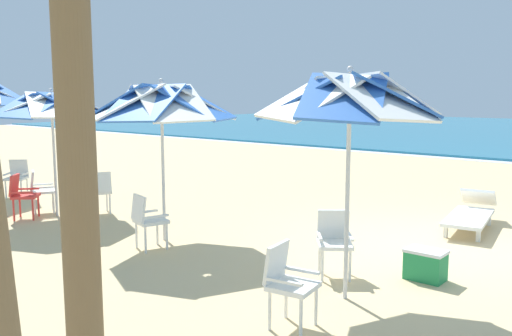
{
  "coord_description": "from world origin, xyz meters",
  "views": [
    {
      "loc": [
        3.15,
        -8.07,
        2.37
      ],
      "look_at": [
        -3.28,
        -0.42,
        1.0
      ],
      "focal_mm": 37.22,
      "sensor_mm": 36.0,
      "label": 1
    }
  ],
  "objects": [
    {
      "name": "plastic_chair_2",
      "position": [
        -3.27,
        -3.04,
        0.5
      ],
      "size": [
        0.54,
        0.56,
        0.87
      ],
      "color": "white",
      "rests_on": "ground"
    },
    {
      "name": "plastic_chair_7",
      "position": [
        -9.08,
        -2.25,
        0.5
      ],
      "size": [
        0.63,
        0.63,
        0.87
      ],
      "color": "white",
      "rests_on": "ground"
    },
    {
      "name": "plastic_chair_3",
      "position": [
        -6.78,
        -3.28,
        0.5
      ],
      "size": [
        0.63,
        0.63,
        0.87
      ],
      "color": "red",
      "rests_on": "ground"
    },
    {
      "name": "beach_umbrella_2",
      "position": [
        -6.51,
        -2.72,
        2.17
      ],
      "size": [
        2.45,
        2.45,
        2.51
      ],
      "color": "silver",
      "rests_on": "ground"
    },
    {
      "name": "beach_umbrella_1",
      "position": [
        -3.49,
        -2.51,
        2.24
      ],
      "size": [
        2.42,
        2.42,
        2.64
      ],
      "color": "silver",
      "rests_on": "ground"
    },
    {
      "name": "plastic_chair_5",
      "position": [
        -7.01,
        -2.8,
        0.5
      ],
      "size": [
        0.59,
        0.61,
        0.87
      ],
      "color": "white",
      "rests_on": "ground"
    },
    {
      "name": "cooler_box",
      "position": [
        0.57,
        -1.59,
        0.2
      ],
      "size": [
        0.5,
        0.34,
        0.4
      ],
      "color": "#238C4C",
      "rests_on": "ground"
    },
    {
      "name": "beach_umbrella_0",
      "position": [
        0.11,
        -2.82,
        2.32
      ],
      "size": [
        2.16,
        2.16,
        2.7
      ],
      "color": "silver",
      "rests_on": "ground"
    },
    {
      "name": "plastic_chair_0",
      "position": [
        0.03,
        -3.86,
        0.5
      ],
      "size": [
        0.53,
        0.5,
        0.87
      ],
      "color": "white",
      "rests_on": "ground"
    },
    {
      "name": "ground_plane",
      "position": [
        0.0,
        0.0,
        0.0
      ],
      "size": [
        80.0,
        80.0,
        0.0
      ],
      "primitive_type": "plane",
      "color": "#D3B784"
    },
    {
      "name": "plastic_chair_4",
      "position": [
        -5.98,
        -2.08,
        0.5
      ],
      "size": [
        0.6,
        0.58,
        0.87
      ],
      "color": "white",
      "rests_on": "ground"
    },
    {
      "name": "plastic_chair_1",
      "position": [
        -0.43,
        -2.21,
        0.5
      ],
      "size": [
        0.63,
        0.63,
        0.87
      ],
      "color": "white",
      "rests_on": "ground"
    },
    {
      "name": "sun_lounger_1",
      "position": [
        0.13,
        1.49,
        0.28
      ],
      "size": [
        0.96,
        2.22,
        0.62
      ],
      "color": "white",
      "rests_on": "ground"
    }
  ]
}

